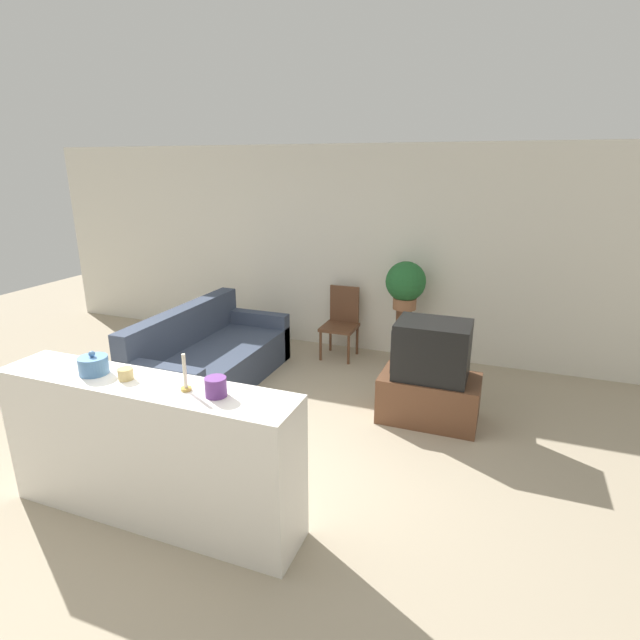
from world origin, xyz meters
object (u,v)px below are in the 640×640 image
at_px(couch, 210,359).
at_px(television, 432,350).
at_px(decorative_bowl, 93,365).
at_px(potted_plant, 406,283).
at_px(wooden_chair, 341,320).

relative_size(couch, television, 2.95).
xyz_separation_m(television, decorative_bowl, (-2.02, -2.15, 0.38)).
bearing_deg(potted_plant, television, -67.73).
xyz_separation_m(couch, wooden_chair, (1.14, 1.38, 0.20)).
bearing_deg(couch, potted_plant, 33.99).
relative_size(couch, decorative_bowl, 10.45).
xyz_separation_m(potted_plant, decorative_bowl, (-1.48, -3.47, 0.06)).
height_order(potted_plant, decorative_bowl, potted_plant).
relative_size(television, wooden_chair, 0.77).
relative_size(couch, potted_plant, 3.54).
bearing_deg(wooden_chair, television, -44.84).
distance_m(wooden_chair, decorative_bowl, 3.63).
bearing_deg(decorative_bowl, television, 46.87).
height_order(television, decorative_bowl, decorative_bowl).
bearing_deg(wooden_chair, decorative_bowl, -100.38).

